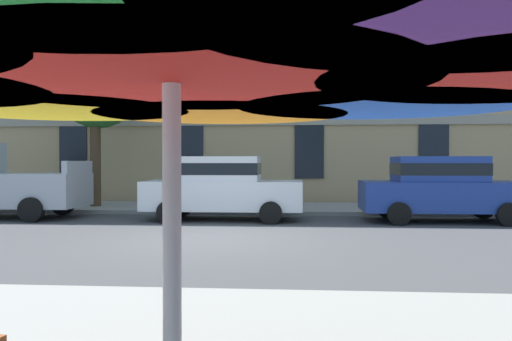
# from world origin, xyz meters

# --- Properties ---
(ground_plane) EXTENTS (120.00, 120.00, 0.00)m
(ground_plane) POSITION_xyz_m (0.00, 0.00, 0.00)
(ground_plane) COLOR #424244
(sidewalk_far) EXTENTS (56.00, 3.60, 0.12)m
(sidewalk_far) POSITION_xyz_m (0.00, 6.80, 0.06)
(sidewalk_far) COLOR gray
(sidewalk_far) RESTS_ON ground
(apartment_building) EXTENTS (46.10, 12.08, 19.20)m
(apartment_building) POSITION_xyz_m (-0.00, 14.99, 9.60)
(apartment_building) COLOR tan
(apartment_building) RESTS_ON ground
(sedan_white) EXTENTS (4.40, 1.98, 1.78)m
(sedan_white) POSITION_xyz_m (-0.29, 3.70, 0.95)
(sedan_white) COLOR silver
(sedan_white) RESTS_ON ground
(sedan_blue) EXTENTS (4.40, 1.98, 1.78)m
(sedan_blue) POSITION_xyz_m (5.74, 3.70, 0.95)
(sedan_blue) COLOR navy
(sedan_blue) RESTS_ON ground
(street_tree_left) EXTENTS (2.79, 2.97, 5.65)m
(street_tree_left) POSITION_xyz_m (-4.94, 6.46, 4.22)
(street_tree_left) COLOR #4C3823
(street_tree_left) RESTS_ON ground
(patio_umbrella) EXTENTS (3.57, 3.57, 2.44)m
(patio_umbrella) POSITION_xyz_m (1.37, -9.00, 2.14)
(patio_umbrella) COLOR silver
(patio_umbrella) RESTS_ON ground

